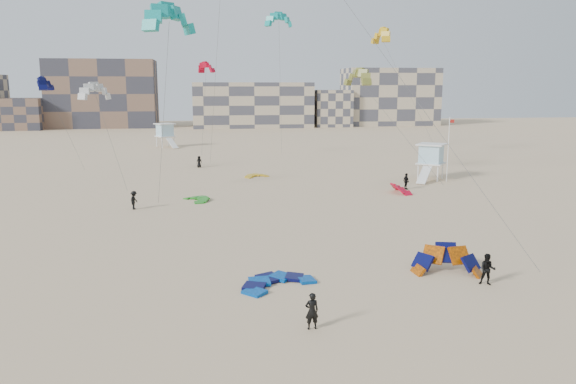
{
  "coord_description": "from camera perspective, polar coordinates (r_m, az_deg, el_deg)",
  "views": [
    {
      "loc": [
        -3.32,
        -26.0,
        11.03
      ],
      "look_at": [
        1.48,
        6.0,
        4.91
      ],
      "focal_mm": 35.0,
      "sensor_mm": 36.0,
      "label": 1
    }
  ],
  "objects": [
    {
      "name": "condo_west_b",
      "position": [
        162.22,
        -18.25,
        9.46
      ],
      "size": [
        28.0,
        14.0,
        18.0
      ],
      "primitive_type": "cube",
      "color": "brown",
      "rests_on": "ground"
    },
    {
      "name": "kite_ground_blue",
      "position": [
        32.04,
        -1.14,
        -9.43
      ],
      "size": [
        5.47,
        5.57,
        0.82
      ],
      "primitive_type": null,
      "rotation": [
        0.07,
        0.0,
        0.46
      ],
      "color": "#0253BA",
      "rests_on": "ground"
    },
    {
      "name": "kite_fly_navy",
      "position": [
        71.53,
        -23.44,
        9.95
      ],
      "size": [
        5.16,
        3.14,
        11.44
      ],
      "rotation": [
        0.0,
        0.0,
        1.54
      ],
      "color": "#050741",
      "rests_on": "ground"
    },
    {
      "name": "condo_fill_left",
      "position": [
        161.07,
        -25.58,
        7.17
      ],
      "size": [
        12.0,
        10.0,
        8.0
      ],
      "primitive_type": "cube",
      "color": "brown",
      "rests_on": "ground"
    },
    {
      "name": "kite_fly_red",
      "position": [
        84.5,
        -8.31,
        12.32
      ],
      "size": [
        4.3,
        4.28,
        13.8
      ],
      "rotation": [
        0.0,
        0.0,
        2.22
      ],
      "color": "red",
      "rests_on": "ground"
    },
    {
      "name": "kite_fly_olive",
      "position": [
        67.72,
        7.12,
        11.36
      ],
      "size": [
        8.68,
        14.25,
        12.4
      ],
      "rotation": [
        0.0,
        0.0,
        -1.12
      ],
      "color": "olive",
      "rests_on": "ground"
    },
    {
      "name": "kite_fly_teal_b",
      "position": [
        86.6,
        -0.93,
        16.97
      ],
      "size": [
        4.8,
        4.82,
        20.93
      ],
      "rotation": [
        0.0,
        0.0,
        0.24
      ],
      "color": "#0DA5AB",
      "rests_on": "ground"
    },
    {
      "name": "ground",
      "position": [
        28.43,
        -1.18,
        -12.12
      ],
      "size": [
        320.0,
        320.0,
        0.0
      ],
      "primitive_type": "plane",
      "color": "tan",
      "rests_on": "ground"
    },
    {
      "name": "lifeguard_tower_near",
      "position": [
        69.13,
        14.32,
        2.98
      ],
      "size": [
        4.27,
        6.49,
        4.31
      ],
      "rotation": [
        0.0,
        0.0,
        -0.64
      ],
      "color": "white",
      "rests_on": "ground"
    },
    {
      "name": "condo_east",
      "position": [
        166.78,
        10.26,
        9.5
      ],
      "size": [
        26.0,
        14.0,
        16.0
      ],
      "primitive_type": "cube",
      "color": "tan",
      "rests_on": "ground"
    },
    {
      "name": "kitesurfer_b",
      "position": [
        33.69,
        19.61,
        -7.43
      ],
      "size": [
        1.09,
        1.01,
        1.8
      ],
      "primitive_type": "imported",
      "rotation": [
        0.0,
        0.0,
        -0.48
      ],
      "color": "black",
      "rests_on": "ground"
    },
    {
      "name": "kitesurfer_main",
      "position": [
        26.33,
        2.44,
        -11.98
      ],
      "size": [
        0.67,
        0.48,
        1.75
      ],
      "primitive_type": "imported",
      "rotation": [
        0.0,
        0.0,
        3.23
      ],
      "color": "black",
      "rests_on": "ground"
    },
    {
      "name": "kite_fly_grey",
      "position": [
        58.55,
        -19.03,
        9.49
      ],
      "size": [
        5.08,
        4.42,
        10.48
      ],
      "rotation": [
        0.0,
        0.0,
        0.69
      ],
      "color": "white",
      "rests_on": "ground"
    },
    {
      "name": "kitesurfer_e",
      "position": [
        78.26,
        -9.02,
        3.06
      ],
      "size": [
        0.9,
        0.74,
        1.59
      ],
      "primitive_type": "imported",
      "rotation": [
        0.0,
        0.0,
        0.35
      ],
      "color": "black",
      "rests_on": "ground"
    },
    {
      "name": "kite_ground_orange",
      "position": [
        35.27,
        15.8,
        -7.93
      ],
      "size": [
        5.06,
        4.99,
        4.13
      ],
      "primitive_type": null,
      "rotation": [
        0.93,
        0.0,
        -0.26
      ],
      "color": "#EA6000",
      "rests_on": "ground"
    },
    {
      "name": "condo_mid",
      "position": [
        156.65,
        -3.69,
        8.84
      ],
      "size": [
        32.0,
        16.0,
        12.0
      ],
      "primitive_type": "cube",
      "color": "tan",
      "rests_on": "ground"
    },
    {
      "name": "kite_fly_yellow",
      "position": [
        84.85,
        9.44,
        15.27
      ],
      "size": [
        10.57,
        5.89,
        18.49
      ],
      "rotation": [
        0.0,
        0.0,
        -1.43
      ],
      "color": "#F5A713",
      "rests_on": "ground"
    },
    {
      "name": "kitesurfer_c",
      "position": [
        52.78,
        -15.37,
        -0.81
      ],
      "size": [
        0.93,
        1.23,
        1.69
      ],
      "primitive_type": "imported",
      "rotation": [
        0.0,
        0.0,
        1.27
      ],
      "color": "black",
      "rests_on": "ground"
    },
    {
      "name": "kite_ground_yellow",
      "position": [
        69.45,
        -3.24,
        1.55
      ],
      "size": [
        3.78,
        3.87,
        0.78
      ],
      "primitive_type": null,
      "rotation": [
        0.1,
        0.0,
        0.42
      ],
      "color": "#F5A713",
      "rests_on": "ground"
    },
    {
      "name": "condo_fill_right",
      "position": [
        158.11,
        4.43,
        8.49
      ],
      "size": [
        10.0,
        10.0,
        10.0
      ],
      "primitive_type": "cube",
      "color": "tan",
      "rests_on": "ground"
    },
    {
      "name": "lifeguard_tower_far",
      "position": [
        105.94,
        -12.39,
        5.65
      ],
      "size": [
        4.16,
        6.49,
        4.33
      ],
      "rotation": [
        0.0,
        0.0,
        0.5
      ],
      "color": "white",
      "rests_on": "ground"
    },
    {
      "name": "kite_ground_red_far",
      "position": [
        60.13,
        11.38,
        -0.08
      ],
      "size": [
        3.33,
        3.15,
        2.82
      ],
      "primitive_type": null,
      "rotation": [
        0.57,
        0.0,
        1.54
      ],
      "color": "red",
      "rests_on": "ground"
    },
    {
      "name": "kite_fly_teal_a",
      "position": [
        48.4,
        -11.97,
        16.59
      ],
      "size": [
        6.36,
        6.37,
        16.85
      ],
      "rotation": [
        0.0,
        0.0,
        0.72
      ],
      "color": "#0DA5AB",
      "rests_on": "ground"
    },
    {
      "name": "kitesurfer_d",
      "position": [
        62.08,
        11.92,
        1.07
      ],
      "size": [
        0.61,
        1.1,
        1.78
      ],
      "primitive_type": "imported",
      "rotation": [
        0.0,
        0.0,
        1.75
      ],
      "color": "black",
      "rests_on": "ground"
    },
    {
      "name": "kitesurfer_f",
      "position": [
        81.78,
        13.52,
        3.29
      ],
      "size": [
        0.91,
        1.73,
        1.78
      ],
      "primitive_type": "imported",
      "rotation": [
        0.0,
        0.0,
        -1.81
      ],
      "color": "black",
      "rests_on": "ground"
    },
    {
      "name": "kite_ground_green",
      "position": [
        55.63,
        -9.25,
        -0.87
      ],
      "size": [
        4.15,
        4.05,
        1.07
      ],
      "primitive_type": null,
      "rotation": [
        0.15,
        0.0,
        -1.15
      ],
      "color": "#25941C",
      "rests_on": "ground"
    },
    {
      "name": "flagpole",
      "position": [
        67.72,
        15.98,
        4.31
      ],
      "size": [
        0.61,
        0.09,
        7.55
      ],
      "color": "white",
      "rests_on": "ground"
    }
  ]
}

